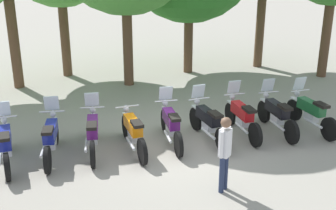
{
  "coord_description": "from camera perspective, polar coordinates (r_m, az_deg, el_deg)",
  "views": [
    {
      "loc": [
        -1.96,
        -10.0,
        4.81
      ],
      "look_at": [
        0.0,
        0.5,
        0.9
      ],
      "focal_mm": 45.99,
      "sensor_mm": 36.0,
      "label": 1
    }
  ],
  "objects": [
    {
      "name": "motorcycle_8",
      "position": [
        12.6,
        18.39,
        -0.89
      ],
      "size": [
        0.65,
        2.18,
        1.37
      ],
      "rotation": [
        0.0,
        0.0,
        1.74
      ],
      "color": "black",
      "rests_on": "ground_plane"
    },
    {
      "name": "motorcycle_5",
      "position": [
        11.36,
        5.3,
        -2.19
      ],
      "size": [
        0.69,
        2.17,
        1.37
      ],
      "rotation": [
        0.0,
        0.0,
        1.77
      ],
      "color": "black",
      "rests_on": "ground_plane"
    },
    {
      "name": "motorcycle_1",
      "position": [
        10.77,
        -15.27,
        -4.13
      ],
      "size": [
        0.62,
        2.19,
        1.37
      ],
      "rotation": [
        0.0,
        0.0,
        1.52
      ],
      "color": "black",
      "rests_on": "ground_plane"
    },
    {
      "name": "motorcycle_7",
      "position": [
        12.18,
        14.21,
        -1.17
      ],
      "size": [
        0.62,
        2.19,
        1.37
      ],
      "rotation": [
        0.0,
        0.0,
        1.65
      ],
      "color": "black",
      "rests_on": "ground_plane"
    },
    {
      "name": "motorcycle_6",
      "position": [
        11.82,
        9.76,
        -1.5
      ],
      "size": [
        0.62,
        2.19,
        1.37
      ],
      "rotation": [
        0.0,
        0.0,
        1.66
      ],
      "color": "black",
      "rests_on": "ground_plane"
    },
    {
      "name": "motorcycle_3",
      "position": [
        10.78,
        -4.63,
        -3.52
      ],
      "size": [
        0.62,
        2.18,
        0.99
      ],
      "rotation": [
        0.0,
        0.0,
        1.72
      ],
      "color": "black",
      "rests_on": "ground_plane"
    },
    {
      "name": "ground_plane",
      "position": [
        11.27,
        0.47,
        -5.16
      ],
      "size": [
        80.0,
        80.0,
        0.0
      ],
      "primitive_type": "plane",
      "color": "gray"
    },
    {
      "name": "motorcycle_2",
      "position": [
        10.82,
        -9.94,
        -3.59
      ],
      "size": [
        0.62,
        2.19,
        1.37
      ],
      "rotation": [
        0.0,
        0.0,
        1.53
      ],
      "color": "black",
      "rests_on": "ground_plane"
    },
    {
      "name": "motorcycle_0",
      "position": [
        10.75,
        -20.7,
        -4.81
      ],
      "size": [
        0.63,
        2.18,
        1.37
      ],
      "rotation": [
        0.0,
        0.0,
        1.73
      ],
      "color": "black",
      "rests_on": "ground_plane"
    },
    {
      "name": "person_1",
      "position": [
        8.86,
        7.53,
        -5.8
      ],
      "size": [
        0.33,
        0.34,
        1.65
      ],
      "rotation": [
        0.0,
        0.0,
        5.52
      ],
      "color": "#232D4C",
      "rests_on": "ground_plane"
    },
    {
      "name": "motorcycle_4",
      "position": [
        11.13,
        0.37,
        -2.58
      ],
      "size": [
        0.62,
        2.19,
        1.37
      ],
      "rotation": [
        0.0,
        0.0,
        1.61
      ],
      "color": "black",
      "rests_on": "ground_plane"
    }
  ]
}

